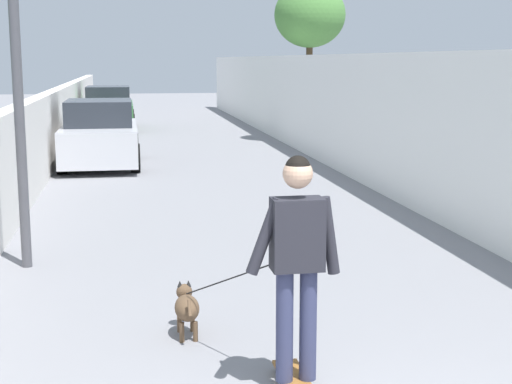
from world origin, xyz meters
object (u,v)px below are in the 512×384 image
Objects in this scene: tree_right_mid at (310,16)px; car_far at (109,109)px; lamp_post at (14,16)px; skateboard at (296,382)px; dog at (187,306)px; car_near at (100,135)px; person_skateboarder at (297,251)px.

tree_right_mid is 1.16× the size of car_far.
tree_right_mid is 1.10× the size of lamp_post.
dog reaches higher than skateboard.
tree_right_mid is at bearing -17.30° from dog.
car_far is at bearing 0.00° from car_near.
car_far is (22.43, 1.84, -0.37)m from person_skateboarder.
car_near is at bearing 8.15° from person_skateboarder.
car_far is (21.13, 1.12, 0.44)m from dog.
tree_right_mid is 1.21× the size of car_near.
car_far reaches higher than dog.
lamp_post is 1.06× the size of car_far.
lamp_post is 2.69× the size of dog.
person_skateboarder is (-0.00, -0.00, 1.02)m from skateboard.
skateboard is (-17.17, 4.23, -3.68)m from tree_right_mid.
person_skateboarder is at bearing -175.31° from car_far.
dog is (1.30, 0.72, 0.21)m from skateboard.
car_far is (18.49, -0.60, -2.24)m from lamp_post.
car_near reaches higher than skateboard.
dog is (-2.64, -1.72, -2.68)m from lamp_post.
tree_right_mid is at bearing -13.83° from person_skateboarder.
tree_right_mid is at bearing -54.54° from car_near.
dog is at bearing 28.89° from person_skateboarder.
skateboard is 0.20× the size of car_far.
person_skateboarder is at bearing -153.43° from skateboard.
car_near reaches higher than dog.
skateboard is at bearing 26.57° from person_skateboarder.
tree_right_mid is 8.58m from car_far.
tree_right_mid is 2.95× the size of dog.
car_near and car_far have the same top height.
tree_right_mid reaches higher than lamp_post.
dog is 21.17m from car_far.
lamp_post reaches higher than car_near.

